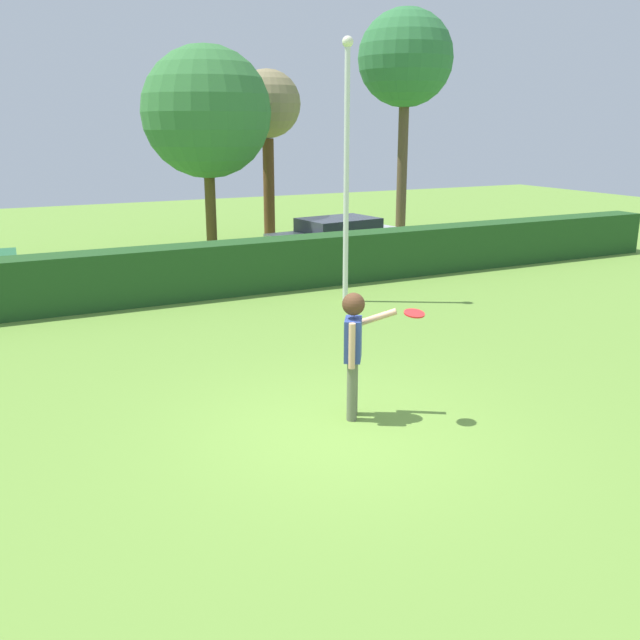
# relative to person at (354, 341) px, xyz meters

# --- Properties ---
(ground_plane) EXTENTS (60.00, 60.00, 0.00)m
(ground_plane) POSITION_rel_person_xyz_m (-0.28, -0.32, -1.11)
(ground_plane) COLOR olive
(person) EXTENTS (0.84, 0.49, 1.77)m
(person) POSITION_rel_person_xyz_m (0.00, 0.00, 0.00)
(person) COLOR #676D55
(person) RESTS_ON ground
(frisbee) EXTENTS (0.28, 0.28, 0.07)m
(frisbee) POSITION_rel_person_xyz_m (0.64, -0.47, 0.42)
(frisbee) COLOR red
(lamppost) EXTENTS (0.24, 0.24, 5.72)m
(lamppost) POSITION_rel_person_xyz_m (3.06, 5.87, 2.07)
(lamppost) COLOR silver
(lamppost) RESTS_ON ground
(hedge_row) EXTENTS (29.43, 0.90, 1.24)m
(hedge_row) POSITION_rel_person_xyz_m (-0.28, 7.80, -0.49)
(hedge_row) COLOR #224C1F
(hedge_row) RESTS_ON ground
(parked_car_silver) EXTENTS (4.40, 2.28, 1.25)m
(parked_car_silver) POSITION_rel_person_xyz_m (5.35, 10.54, -0.42)
(parked_car_silver) COLOR #B7B7BC
(parked_car_silver) RESTS_ON ground
(bare_elm_tree) EXTENTS (2.27, 2.27, 5.76)m
(bare_elm_tree) POSITION_rel_person_xyz_m (4.95, 15.00, 3.39)
(bare_elm_tree) COLOR brown
(bare_elm_tree) RESTS_ON ground
(willow_tree) EXTENTS (3.85, 3.85, 6.22)m
(willow_tree) POSITION_rel_person_xyz_m (2.15, 12.89, 3.17)
(willow_tree) COLOR brown
(willow_tree) RESTS_ON ground
(oak_tree) EXTENTS (3.37, 3.37, 7.90)m
(oak_tree) POSITION_rel_person_xyz_m (9.91, 14.19, 5.04)
(oak_tree) COLOR brown
(oak_tree) RESTS_ON ground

